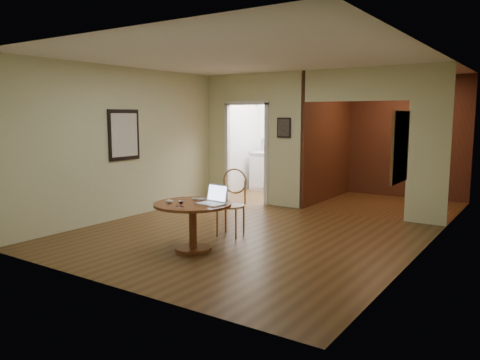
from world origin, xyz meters
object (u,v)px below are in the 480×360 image
Objects in this scene: closed_laptop at (202,200)px; dining_table at (193,215)px; chair at (232,198)px; open_laptop at (214,199)px.

dining_table is at bearing -118.55° from closed_laptop.
open_laptop is at bearing -81.42° from chair.
open_laptop reaches higher than dining_table.
chair is 3.15× the size of closed_laptop.
open_laptop is at bearing 23.09° from dining_table.
chair is at bearing 92.45° from dining_table.
open_laptop is 1.17× the size of closed_laptop.
closed_laptop is at bearing -97.99° from chair.
closed_laptop is at bearing 90.55° from dining_table.
chair is at bearing 63.85° from closed_laptop.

